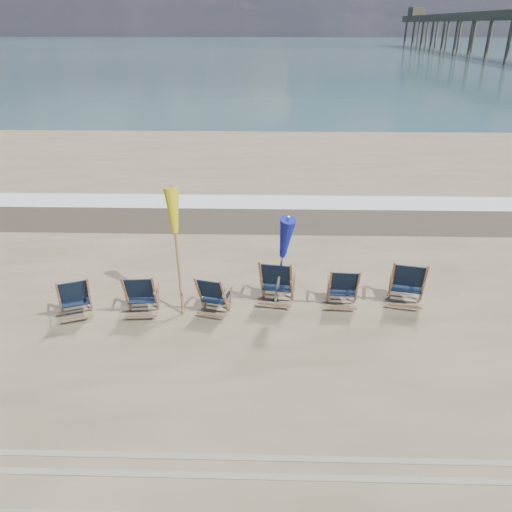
{
  "coord_description": "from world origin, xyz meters",
  "views": [
    {
      "loc": [
        0.25,
        -7.04,
        5.19
      ],
      "look_at": [
        0.0,
        2.2,
        0.9
      ],
      "focal_mm": 35.0,
      "sensor_mm": 36.0,
      "label": 1
    }
  ],
  "objects_px": {
    "beach_chair_4": "(357,289)",
    "beach_chair_5": "(424,285)",
    "beach_chair_1": "(155,295)",
    "umbrella_blue": "(281,238)",
    "beach_chair_0": "(90,296)",
    "beach_chair_2": "(224,298)",
    "beach_chair_3": "(291,284)",
    "umbrella_yellow": "(175,219)"
  },
  "relations": [
    {
      "from": "beach_chair_1",
      "to": "beach_chair_5",
      "type": "relative_size",
      "value": 0.91
    },
    {
      "from": "beach_chair_1",
      "to": "beach_chair_2",
      "type": "height_order",
      "value": "beach_chair_1"
    },
    {
      "from": "umbrella_blue",
      "to": "umbrella_yellow",
      "type": "bearing_deg",
      "value": -178.86
    },
    {
      "from": "beach_chair_1",
      "to": "beach_chair_3",
      "type": "relative_size",
      "value": 0.91
    },
    {
      "from": "beach_chair_1",
      "to": "beach_chair_0",
      "type": "bearing_deg",
      "value": -3.73
    },
    {
      "from": "beach_chair_3",
      "to": "beach_chair_0",
      "type": "bearing_deg",
      "value": 16.35
    },
    {
      "from": "beach_chair_5",
      "to": "umbrella_blue",
      "type": "relative_size",
      "value": 0.53
    },
    {
      "from": "beach_chair_2",
      "to": "beach_chair_4",
      "type": "xyz_separation_m",
      "value": [
        2.59,
        0.38,
        0.02
      ]
    },
    {
      "from": "beach_chair_0",
      "to": "beach_chair_4",
      "type": "relative_size",
      "value": 1.01
    },
    {
      "from": "beach_chair_3",
      "to": "beach_chair_1",
      "type": "bearing_deg",
      "value": 18.7
    },
    {
      "from": "beach_chair_0",
      "to": "beach_chair_4",
      "type": "distance_m",
      "value": 5.19
    },
    {
      "from": "beach_chair_3",
      "to": "beach_chair_5",
      "type": "bearing_deg",
      "value": -170.67
    },
    {
      "from": "beach_chair_1",
      "to": "beach_chair_2",
      "type": "distance_m",
      "value": 1.33
    },
    {
      "from": "beach_chair_1",
      "to": "umbrella_blue",
      "type": "relative_size",
      "value": 0.48
    },
    {
      "from": "beach_chair_1",
      "to": "beach_chair_2",
      "type": "bearing_deg",
      "value": 174.11
    },
    {
      "from": "beach_chair_0",
      "to": "beach_chair_2",
      "type": "xyz_separation_m",
      "value": [
        2.58,
        0.04,
        -0.03
      ]
    },
    {
      "from": "beach_chair_0",
      "to": "umbrella_blue",
      "type": "xyz_separation_m",
      "value": [
        3.66,
        0.46,
        1.05
      ]
    },
    {
      "from": "beach_chair_5",
      "to": "beach_chair_2",
      "type": "bearing_deg",
      "value": 18.96
    },
    {
      "from": "beach_chair_2",
      "to": "umbrella_yellow",
      "type": "bearing_deg",
      "value": -8.45
    },
    {
      "from": "umbrella_yellow",
      "to": "umbrella_blue",
      "type": "height_order",
      "value": "umbrella_yellow"
    },
    {
      "from": "beach_chair_2",
      "to": "umbrella_blue",
      "type": "distance_m",
      "value": 1.58
    },
    {
      "from": "beach_chair_3",
      "to": "beach_chair_5",
      "type": "height_order",
      "value": "beach_chair_5"
    },
    {
      "from": "beach_chair_1",
      "to": "beach_chair_2",
      "type": "relative_size",
      "value": 1.09
    },
    {
      "from": "beach_chair_3",
      "to": "umbrella_yellow",
      "type": "xyz_separation_m",
      "value": [
        -2.21,
        -0.05,
        1.37
      ]
    },
    {
      "from": "beach_chair_1",
      "to": "beach_chair_5",
      "type": "height_order",
      "value": "beach_chair_5"
    },
    {
      "from": "beach_chair_4",
      "to": "beach_chair_2",
      "type": "bearing_deg",
      "value": 12.19
    },
    {
      "from": "beach_chair_2",
      "to": "beach_chair_3",
      "type": "xyz_separation_m",
      "value": [
        1.3,
        0.43,
        0.09
      ]
    },
    {
      "from": "beach_chair_3",
      "to": "umbrella_yellow",
      "type": "relative_size",
      "value": 0.44
    },
    {
      "from": "beach_chair_2",
      "to": "beach_chair_3",
      "type": "height_order",
      "value": "beach_chair_3"
    },
    {
      "from": "beach_chair_4",
      "to": "umbrella_blue",
      "type": "relative_size",
      "value": 0.47
    },
    {
      "from": "beach_chair_0",
      "to": "umbrella_blue",
      "type": "bearing_deg",
      "value": 164.87
    },
    {
      "from": "beach_chair_4",
      "to": "umbrella_yellow",
      "type": "height_order",
      "value": "umbrella_yellow"
    },
    {
      "from": "beach_chair_0",
      "to": "beach_chair_4",
      "type": "xyz_separation_m",
      "value": [
        5.17,
        0.42,
        -0.0
      ]
    },
    {
      "from": "beach_chair_0",
      "to": "beach_chair_2",
      "type": "distance_m",
      "value": 2.58
    },
    {
      "from": "beach_chair_2",
      "to": "beach_chair_4",
      "type": "height_order",
      "value": "beach_chair_4"
    },
    {
      "from": "beach_chair_4",
      "to": "beach_chair_5",
      "type": "bearing_deg",
      "value": -173.81
    },
    {
      "from": "beach_chair_4",
      "to": "beach_chair_5",
      "type": "xyz_separation_m",
      "value": [
        1.31,
        0.05,
        0.07
      ]
    },
    {
      "from": "beach_chair_3",
      "to": "beach_chair_4",
      "type": "bearing_deg",
      "value": -173.07
    },
    {
      "from": "beach_chair_1",
      "to": "umbrella_blue",
      "type": "xyz_separation_m",
      "value": [
        2.41,
        0.42,
        1.04
      ]
    },
    {
      "from": "beach_chair_2",
      "to": "beach_chair_5",
      "type": "xyz_separation_m",
      "value": [
        3.9,
        0.43,
        0.09
      ]
    },
    {
      "from": "beach_chair_1",
      "to": "beach_chair_2",
      "type": "xyz_separation_m",
      "value": [
        1.33,
        -0.0,
        -0.04
      ]
    },
    {
      "from": "beach_chair_3",
      "to": "beach_chair_4",
      "type": "relative_size",
      "value": 1.13
    }
  ]
}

